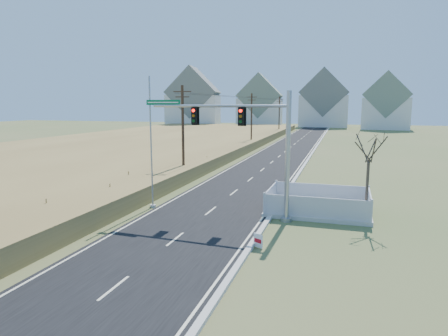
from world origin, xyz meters
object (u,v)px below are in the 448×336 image
Objects in this scene: fence_enclosure at (318,208)px; bare_tree at (369,146)px; flagpole at (151,156)px; open_sign at (258,241)px; traffic_signal_mast at (257,143)px.

bare_tree is at bearing -22.65° from fence_enclosure.
open_sign is at bearing -33.33° from flagpole.
flagpole reaches higher than traffic_signal_mast.
traffic_signal_mast is at bearing -4.32° from flagpole.
fence_enclosure is at bearing 101.55° from open_sign.
flagpole is (-7.59, 0.57, -1.22)m from traffic_signal_mast.
open_sign is at bearing -107.38° from fence_enclosure.
traffic_signal_mast is 1.48× the size of fence_enclosure.
traffic_signal_mast reaches higher than bare_tree.
flagpole is at bearing 179.36° from traffic_signal_mast.
flagpole is at bearing 176.28° from open_sign.
fence_enclosure is at bearing 156.67° from bare_tree.
flagpole reaches higher than fence_enclosure.
open_sign is (-2.50, -7.67, 0.08)m from fence_enclosure.
flagpole reaches higher than open_sign.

